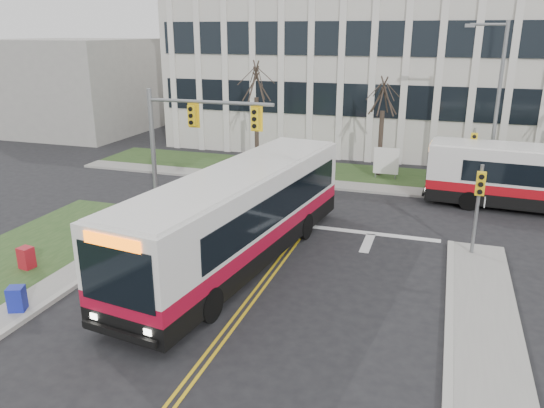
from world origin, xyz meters
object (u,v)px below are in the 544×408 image
(bus_main, at_px, (239,218))
(newspaper_box_blue, at_px, (17,301))
(streetlight, at_px, (494,100))
(directory_sign, at_px, (386,161))
(newspaper_box_red, at_px, (27,259))

(bus_main, distance_m, newspaper_box_blue, 8.12)
(streetlight, relative_size, directory_sign, 4.60)
(streetlight, relative_size, bus_main, 0.67)
(streetlight, height_order, newspaper_box_red, streetlight)
(streetlight, bearing_deg, newspaper_box_red, -136.62)
(directory_sign, height_order, newspaper_box_blue, directory_sign)
(directory_sign, xyz_separation_m, newspaper_box_blue, (-9.30, -20.01, -0.70))
(directory_sign, distance_m, bus_main, 14.58)
(bus_main, bearing_deg, newspaper_box_red, -148.30)
(streetlight, relative_size, newspaper_box_blue, 9.68)
(streetlight, distance_m, bus_main, 16.24)
(streetlight, bearing_deg, directory_sign, 166.77)
(streetlight, xyz_separation_m, directory_sign, (-5.53, 1.30, -4.02))
(bus_main, bearing_deg, directory_sign, 81.73)
(streetlight, xyz_separation_m, newspaper_box_blue, (-14.83, -18.71, -4.72))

